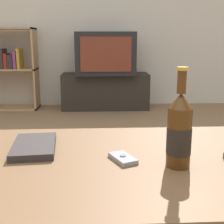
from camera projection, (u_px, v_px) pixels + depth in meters
name	position (u px, v px, depth m)	size (l,w,h in m)	color
coffee_table	(85.00, 178.00, 1.00)	(1.20, 0.72, 0.44)	brown
tv_stand	(105.00, 91.00, 3.74)	(1.02, 0.37, 0.42)	#28231E
television	(105.00, 53.00, 3.64)	(0.67, 0.57, 0.48)	black
bookshelf	(11.00, 66.00, 3.66)	(0.54, 0.30, 0.95)	tan
beer_bottle	(179.00, 132.00, 0.92)	(0.07, 0.07, 0.30)	#47280F
cell_phone	(123.00, 158.00, 0.99)	(0.09, 0.12, 0.02)	gray
table_book	(34.00, 146.00, 1.08)	(0.16, 0.25, 0.02)	#2D2828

